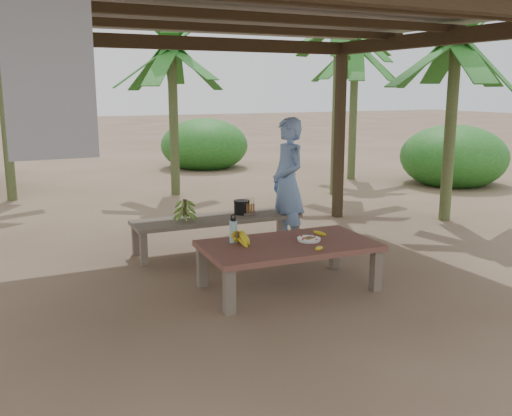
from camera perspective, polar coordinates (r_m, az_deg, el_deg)
name	(u,v)px	position (r m, az deg, el deg)	size (l,w,h in m)	color
ground	(241,282)	(6.32, -1.52, -7.45)	(80.00, 80.00, 0.00)	brown
pavilion	(239,18)	(5.98, -1.74, 18.48)	(6.60, 5.60, 2.95)	black
work_table	(288,249)	(6.02, 3.26, -4.11)	(1.85, 1.09, 0.50)	brown
bench	(217,221)	(7.44, -3.88, -1.33)	(2.22, 0.67, 0.45)	brown
ripe_banana_bunch	(237,238)	(5.88, -1.91, -3.01)	(0.26, 0.22, 0.16)	yellow
plate	(309,239)	(6.09, 5.31, -3.14)	(0.25, 0.25, 0.04)	white
loose_banana_front	(319,248)	(5.75, 6.34, -4.02)	(0.04, 0.15, 0.04)	yellow
loose_banana_side	(320,233)	(6.34, 6.39, -2.52)	(0.04, 0.16, 0.04)	yellow
water_flask	(233,231)	(5.99, -2.28, -2.27)	(0.08, 0.08, 0.30)	#3BA2BB
green_banana_stalk	(185,209)	(7.26, -7.13, -0.13)	(0.25, 0.25, 0.28)	#598C2D
cooking_pot	(242,208)	(7.58, -1.43, 0.05)	(0.21, 0.21, 0.18)	black
skewer_rack	(249,206)	(7.51, -0.69, 0.19)	(0.18, 0.08, 0.24)	#A57F47
woman	(288,183)	(7.57, 3.20, 2.52)	(0.63, 0.41, 1.72)	#7095D4
banana_plant_ne	(339,34)	(11.47, 8.29, 16.82)	(1.80, 1.80, 3.61)	#596638
banana_plant_n	(172,61)	(11.42, -8.41, 14.35)	(1.80, 1.80, 3.10)	#596638
banana_plant_e	(455,56)	(9.54, 19.31, 14.13)	(1.80, 1.80, 3.06)	#596638
banana_plant_far	(355,58)	(13.50, 9.88, 14.56)	(1.80, 1.80, 3.26)	#596638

